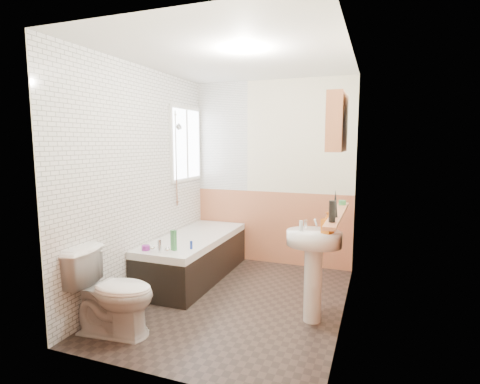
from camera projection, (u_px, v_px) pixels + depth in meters
name	position (u px, v px, depth m)	size (l,w,h in m)	color
floor	(235.00, 301.00, 3.97)	(2.80, 2.80, 0.00)	black
ceiling	(235.00, 57.00, 3.65)	(2.80, 2.80, 0.00)	white
wall_back	(272.00, 173.00, 5.12)	(2.20, 0.02, 2.50)	#F2EAC8
wall_front	(159.00, 206.00, 2.50)	(2.20, 0.02, 2.50)	#F2EAC8
wall_left	(143.00, 180.00, 4.19)	(0.02, 2.80, 2.50)	#F2EAC8
wall_right	(348.00, 189.00, 3.43)	(0.02, 2.80, 2.50)	#F2EAC8
wainscot_right	(342.00, 267.00, 3.53)	(0.01, 2.80, 1.00)	#D38056
wainscot_front	(164.00, 311.00, 2.62)	(2.20, 0.01, 1.00)	#D38056
wainscot_back	(271.00, 227.00, 5.20)	(2.20, 0.01, 1.00)	#D38056
tile_cladding_left	(144.00, 180.00, 4.19)	(0.01, 2.80, 2.50)	white
tile_return_back	(222.00, 137.00, 5.28)	(0.75, 0.01, 1.50)	white
window	(186.00, 144.00, 5.01)	(0.03, 0.79, 0.99)	white
bathtub	(194.00, 256.00, 4.64)	(0.70, 1.75, 0.67)	black
shower_riser	(177.00, 151.00, 4.72)	(0.10, 0.08, 1.20)	silver
toilet	(112.00, 292.00, 3.26)	(0.43, 0.77, 0.75)	white
sink	(313.00, 257.00, 3.45)	(0.51, 0.41, 0.98)	white
pine_shelf	(338.00, 214.00, 3.36)	(0.10, 1.25, 0.03)	#D38056
medicine_cabinet	(337.00, 123.00, 3.23)	(0.14, 0.55, 0.50)	#D38056
foam_can	(332.00, 211.00, 2.94)	(0.05, 0.05, 0.17)	black
green_bottle	(335.00, 203.00, 3.13)	(0.05, 0.05, 0.23)	black
black_jar	(342.00, 203.00, 3.77)	(0.07, 0.07, 0.05)	#388447
soap_bottle	(327.00, 228.00, 3.34)	(0.09, 0.20, 0.09)	orange
clear_bottle	(301.00, 226.00, 3.42)	(0.03, 0.03, 0.10)	silver
blue_gel	(174.00, 240.00, 3.97)	(0.06, 0.04, 0.22)	#388447
cream_jar	(146.00, 248.00, 3.98)	(0.09, 0.09, 0.05)	purple
orange_bottle	(191.00, 245.00, 4.02)	(0.03, 0.03, 0.09)	#19339E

